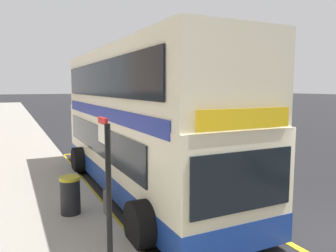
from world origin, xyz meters
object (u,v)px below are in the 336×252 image
(litter_bin, at_px, (70,195))
(parked_car_white_behind, at_px, (135,113))
(bus_stop_sign, at_px, (107,188))
(double_decker_bus, at_px, (139,125))
(parked_car_silver_far, at_px, (85,106))

(litter_bin, bearing_deg, parked_car_white_behind, 65.88)
(litter_bin, bearing_deg, bus_stop_sign, -88.77)
(parked_car_white_behind, height_order, litter_bin, parked_car_white_behind)
(double_decker_bus, height_order, bus_stop_sign, double_decker_bus)
(parked_car_white_behind, bearing_deg, litter_bin, -114.32)
(bus_stop_sign, xyz_separation_m, parked_car_white_behind, (9.49, 24.55, -0.90))
(double_decker_bus, bearing_deg, parked_car_white_behind, 70.21)
(double_decker_bus, relative_size, bus_stop_sign, 3.88)
(litter_bin, bearing_deg, double_decker_bus, 32.04)
(double_decker_bus, height_order, parked_car_white_behind, double_decker_bus)
(double_decker_bus, xyz_separation_m, litter_bin, (-2.42, -1.52, -1.45))
(bus_stop_sign, bearing_deg, double_decker_bus, 63.54)
(double_decker_bus, distance_m, parked_car_silver_far, 33.64)
(parked_car_white_behind, distance_m, parked_car_silver_far, 13.51)
(bus_stop_sign, relative_size, parked_car_white_behind, 0.63)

